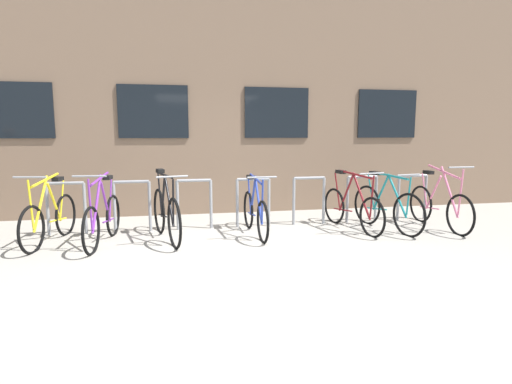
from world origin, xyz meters
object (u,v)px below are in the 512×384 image
object	(u,v)px
bicycle_teal	(387,207)
bicycle_blue	(255,212)
bicycle_maroon	(352,207)
bicycle_pink	(439,206)
bicycle_purple	(103,218)
bicycle_yellow	(50,218)
bicycle_black	(166,213)

from	to	relation	value
bicycle_teal	bicycle_blue	xyz separation A→B (m)	(-2.22, 0.09, -0.02)
bicycle_maroon	bicycle_blue	xyz separation A→B (m)	(-1.66, -0.04, -0.01)
bicycle_maroon	bicycle_teal	bearing A→B (deg)	-12.97
bicycle_teal	bicycle_pink	xyz separation A→B (m)	(0.94, -0.06, -0.00)
bicycle_blue	bicycle_pink	bearing A→B (deg)	-2.71
bicycle_teal	bicycle_blue	world-z (taller)	same
bicycle_teal	bicycle_purple	xyz separation A→B (m)	(-4.49, -0.05, -0.01)
bicycle_yellow	bicycle_pink	bearing A→B (deg)	-1.93
bicycle_pink	bicycle_teal	bearing A→B (deg)	176.24
bicycle_black	bicycle_purple	world-z (taller)	bicycle_purple
bicycle_blue	bicycle_pink	size ratio (longest dim) A/B	0.94
bicycle_teal	bicycle_blue	bearing A→B (deg)	177.74
bicycle_maroon	bicycle_black	world-z (taller)	bicycle_black
bicycle_maroon	bicycle_black	xyz separation A→B (m)	(-3.04, -0.10, 0.03)
bicycle_teal	bicycle_maroon	bearing A→B (deg)	167.03
bicycle_yellow	bicycle_pink	size ratio (longest dim) A/B	0.95
bicycle_teal	bicycle_purple	size ratio (longest dim) A/B	1.00
bicycle_yellow	bicycle_maroon	xyz separation A→B (m)	(4.70, -0.02, -0.01)
bicycle_yellow	bicycle_teal	bearing A→B (deg)	-1.60
bicycle_yellow	bicycle_purple	bearing A→B (deg)	-14.20
bicycle_black	bicycle_blue	size ratio (longest dim) A/B	1.04
bicycle_blue	bicycle_pink	distance (m)	3.16
bicycle_black	bicycle_blue	xyz separation A→B (m)	(1.38, 0.05, -0.04)
bicycle_teal	bicycle_black	bearing A→B (deg)	179.47
bicycle_maroon	bicycle_teal	distance (m)	0.58
bicycle_teal	bicycle_blue	distance (m)	2.22
bicycle_black	bicycle_pink	size ratio (longest dim) A/B	0.98
bicycle_teal	bicycle_black	xyz separation A→B (m)	(-3.60, 0.03, 0.02)
bicycle_yellow	bicycle_blue	xyz separation A→B (m)	(3.04, -0.06, -0.01)
bicycle_yellow	bicycle_teal	size ratio (longest dim) A/B	0.98
bicycle_pink	bicycle_maroon	bearing A→B (deg)	172.74
bicycle_purple	bicycle_blue	world-z (taller)	bicycle_purple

